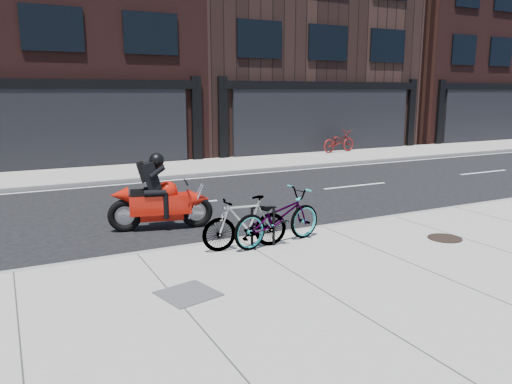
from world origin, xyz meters
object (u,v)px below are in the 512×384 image
motorcycle (165,198)px  manhole_cover (445,238)px  bike_rack (263,222)px  utility_grate (188,294)px  bicycle_front (278,217)px  bicycle_far (339,141)px  bicycle_rear (245,223)px

motorcycle → manhole_cover: size_ratio=3.41×
bike_rack → utility_grate: size_ratio=1.03×
bicycle_front → bicycle_far: 15.02m
bicycle_front → manhole_cover: 3.38m
manhole_cover → utility_grate: size_ratio=0.88×
bicycle_front → manhole_cover: (3.11, -1.22, -0.51)m
bike_rack → motorcycle: (-1.13, 2.42, 0.11)m
bicycle_rear → bicycle_far: 15.47m
bike_rack → manhole_cover: size_ratio=1.17×
bicycle_far → manhole_cover: (-6.68, -12.62, -0.50)m
bike_rack → motorcycle: motorcycle is taller
motorcycle → bicycle_far: 14.38m
bike_rack → bicycle_rear: bicycle_rear is taller
motorcycle → utility_grate: motorcycle is taller
bicycle_far → bicycle_front: bearing=130.2°
bike_rack → motorcycle: 2.68m
bicycle_rear → manhole_cover: (3.78, -1.22, -0.48)m
bicycle_rear → motorcycle: motorcycle is taller
bicycle_far → utility_grate: 17.73m
bicycle_front → motorcycle: size_ratio=0.88×
bicycle_front → motorcycle: 2.82m
bicycle_front → bicycle_rear: bicycle_front is taller
bicycle_far → utility_grate: size_ratio=2.60×
bike_rack → bicycle_front: size_ratio=0.39×
bicycle_far → utility_grate: (-12.11, -12.93, -0.50)m
bike_rack → bicycle_front: 0.32m
bike_rack → bicycle_far: bearing=48.5°
manhole_cover → utility_grate: same height
bicycle_front → utility_grate: bicycle_front is taller
motorcycle → bicycle_far: size_ratio=1.16×
bike_rack → motorcycle: bearing=115.1°
bicycle_front → utility_grate: (-2.33, -1.53, -0.51)m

